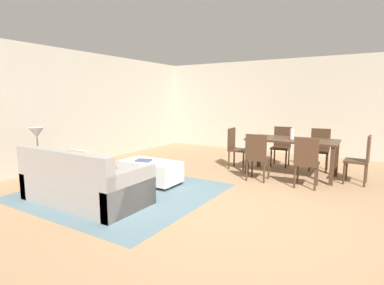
{
  "coord_description": "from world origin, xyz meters",
  "views": [
    {
      "loc": [
        1.63,
        -3.87,
        1.6
      ],
      "look_at": [
        -1.35,
        1.01,
        0.74
      ],
      "focal_mm": 27.97,
      "sensor_mm": 36.0,
      "label": 1
    }
  ],
  "objects_px": {
    "dining_chair_head_east": "(362,157)",
    "dining_chair_far_right": "(320,147)",
    "ottoman_table": "(150,171)",
    "dining_chair_head_west": "(235,146)",
    "vase_centerpiece": "(292,134)",
    "book_on_ottoman": "(144,160)",
    "dining_chair_near_left": "(257,155)",
    "dining_chair_far_left": "(281,144)",
    "dining_chair_near_right": "(306,160)",
    "couch": "(83,184)",
    "dining_table": "(292,143)",
    "table_lamp": "(37,134)",
    "side_table": "(39,164)"
  },
  "relations": [
    {
      "from": "side_table",
      "to": "dining_table",
      "type": "xyz_separation_m",
      "value": [
        3.6,
        3.27,
        0.22
      ]
    },
    {
      "from": "ottoman_table",
      "to": "dining_chair_head_west",
      "type": "distance_m",
      "value": 2.19
    },
    {
      "from": "dining_chair_near_right",
      "to": "ottoman_table",
      "type": "bearing_deg",
      "value": -154.23
    },
    {
      "from": "dining_chair_head_east",
      "to": "dining_chair_head_west",
      "type": "distance_m",
      "value": 2.51
    },
    {
      "from": "ottoman_table",
      "to": "dining_chair_near_left",
      "type": "distance_m",
      "value": 2.06
    },
    {
      "from": "ottoman_table",
      "to": "dining_chair_far_right",
      "type": "xyz_separation_m",
      "value": [
        2.51,
        2.84,
        0.27
      ]
    },
    {
      "from": "dining_chair_near_left",
      "to": "dining_chair_far_left",
      "type": "xyz_separation_m",
      "value": [
        0.04,
        1.61,
        0.0
      ]
    },
    {
      "from": "book_on_ottoman",
      "to": "table_lamp",
      "type": "bearing_deg",
      "value": -140.79
    },
    {
      "from": "dining_chair_head_east",
      "to": "dining_chair_far_right",
      "type": "bearing_deg",
      "value": 135.66
    },
    {
      "from": "dining_table",
      "to": "book_on_ottoman",
      "type": "distance_m",
      "value": 3.05
    },
    {
      "from": "ottoman_table",
      "to": "dining_chair_head_east",
      "type": "distance_m",
      "value": 3.92
    },
    {
      "from": "ottoman_table",
      "to": "dining_table",
      "type": "xyz_separation_m",
      "value": [
        2.08,
        2.04,
        0.42
      ]
    },
    {
      "from": "couch",
      "to": "dining_chair_head_east",
      "type": "distance_m",
      "value": 4.91
    },
    {
      "from": "dining_chair_far_right",
      "to": "dining_chair_near_left",
      "type": "bearing_deg",
      "value": -118.74
    },
    {
      "from": "dining_chair_near_left",
      "to": "vase_centerpiece",
      "type": "xyz_separation_m",
      "value": [
        0.45,
        0.8,
        0.35
      ]
    },
    {
      "from": "ottoman_table",
      "to": "dining_chair_near_left",
      "type": "bearing_deg",
      "value": 37.0
    },
    {
      "from": "dining_chair_near_right",
      "to": "side_table",
      "type": "bearing_deg",
      "value": -148.74
    },
    {
      "from": "side_table",
      "to": "dining_table",
      "type": "bearing_deg",
      "value": 42.3
    },
    {
      "from": "dining_chair_far_right",
      "to": "dining_chair_far_left",
      "type": "bearing_deg",
      "value": -179.98
    },
    {
      "from": "ottoman_table",
      "to": "dining_chair_head_west",
      "type": "height_order",
      "value": "dining_chair_head_west"
    },
    {
      "from": "table_lamp",
      "to": "dining_chair_far_left",
      "type": "height_order",
      "value": "table_lamp"
    },
    {
      "from": "side_table",
      "to": "dining_chair_far_left",
      "type": "relative_size",
      "value": 0.62
    },
    {
      "from": "dining_chair_far_left",
      "to": "dining_chair_head_west",
      "type": "distance_m",
      "value": 1.17
    },
    {
      "from": "dining_table",
      "to": "vase_centerpiece",
      "type": "xyz_separation_m",
      "value": [
        -0.0,
        -0.02,
        0.2
      ]
    },
    {
      "from": "couch",
      "to": "side_table",
      "type": "bearing_deg",
      "value": 176.0
    },
    {
      "from": "ottoman_table",
      "to": "dining_chair_near_left",
      "type": "xyz_separation_m",
      "value": [
        1.63,
        1.23,
        0.27
      ]
    },
    {
      "from": "ottoman_table",
      "to": "dining_chair_far_right",
      "type": "height_order",
      "value": "dining_chair_far_right"
    },
    {
      "from": "table_lamp",
      "to": "vase_centerpiece",
      "type": "height_order",
      "value": "table_lamp"
    },
    {
      "from": "ottoman_table",
      "to": "dining_chair_near_right",
      "type": "xyz_separation_m",
      "value": [
        2.53,
        1.22,
        0.27
      ]
    },
    {
      "from": "ottoman_table",
      "to": "dining_chair_head_east",
      "type": "height_order",
      "value": "dining_chair_head_east"
    },
    {
      "from": "dining_chair_head_west",
      "to": "book_on_ottoman",
      "type": "relative_size",
      "value": 3.54
    },
    {
      "from": "dining_chair_far_left",
      "to": "dining_chair_far_right",
      "type": "xyz_separation_m",
      "value": [
        0.85,
        0.0,
        0.0
      ]
    },
    {
      "from": "side_table",
      "to": "dining_chair_head_west",
      "type": "distance_m",
      "value": 4.01
    },
    {
      "from": "book_on_ottoman",
      "to": "dining_chair_near_right",
      "type": "bearing_deg",
      "value": 26.31
    },
    {
      "from": "couch",
      "to": "side_table",
      "type": "relative_size",
      "value": 3.46
    },
    {
      "from": "couch",
      "to": "dining_table",
      "type": "distance_m",
      "value": 4.1
    },
    {
      "from": "dining_chair_near_left",
      "to": "vase_centerpiece",
      "type": "height_order",
      "value": "vase_centerpiece"
    },
    {
      "from": "vase_centerpiece",
      "to": "book_on_ottoman",
      "type": "height_order",
      "value": "vase_centerpiece"
    },
    {
      "from": "dining_chair_far_left",
      "to": "ottoman_table",
      "type": "bearing_deg",
      "value": -120.42
    },
    {
      "from": "dining_table",
      "to": "dining_chair_far_left",
      "type": "bearing_deg",
      "value": 117.74
    },
    {
      "from": "dining_chair_near_left",
      "to": "dining_chair_near_right",
      "type": "xyz_separation_m",
      "value": [
        0.9,
        -0.0,
        0.0
      ]
    },
    {
      "from": "dining_chair_near_left",
      "to": "dining_chair_head_west",
      "type": "distance_m",
      "value": 1.1
    },
    {
      "from": "side_table",
      "to": "vase_centerpiece",
      "type": "bearing_deg",
      "value": 42.16
    },
    {
      "from": "dining_chair_near_left",
      "to": "dining_chair_head_west",
      "type": "bearing_deg",
      "value": 135.25
    },
    {
      "from": "dining_chair_far_left",
      "to": "dining_chair_head_west",
      "type": "height_order",
      "value": "same"
    },
    {
      "from": "couch",
      "to": "dining_chair_far_right",
      "type": "relative_size",
      "value": 2.13
    },
    {
      "from": "side_table",
      "to": "table_lamp",
      "type": "height_order",
      "value": "table_lamp"
    },
    {
      "from": "side_table",
      "to": "vase_centerpiece",
      "type": "height_order",
      "value": "vase_centerpiece"
    },
    {
      "from": "dining_table",
      "to": "dining_chair_head_west",
      "type": "xyz_separation_m",
      "value": [
        -1.24,
        -0.04,
        -0.15
      ]
    },
    {
      "from": "dining_chair_near_right",
      "to": "dining_table",
      "type": "bearing_deg",
      "value": 118.73
    }
  ]
}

